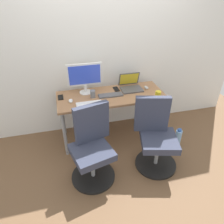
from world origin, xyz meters
TOP-DOWN VIEW (x-y plane):
  - ground_plane at (0.00, 0.00)m, footprint 5.28×5.28m
  - back_wall at (0.00, 0.38)m, footprint 4.40×0.04m
  - desk at (0.00, 0.00)m, footprint 1.51×0.61m
  - office_chair_left at (-0.41, -0.69)m, footprint 0.54×0.54m
  - office_chair_right at (0.40, -0.69)m, footprint 0.54×0.54m
  - water_bottle_on_floor at (0.88, -0.49)m, footprint 0.09×0.09m
  - desktop_monitor at (-0.33, 0.16)m, footprint 0.48×0.18m
  - open_laptop at (0.33, 0.13)m, footprint 0.31×0.28m
  - keyboard_by_monitor at (-0.34, -0.18)m, footprint 0.34×0.12m
  - keyboard_by_laptop at (-0.01, -0.02)m, footprint 0.34×0.12m
  - mouse_by_monitor at (-0.57, -0.06)m, footprint 0.06×0.10m
  - mouse_by_laptop at (0.56, 0.07)m, footprint 0.06×0.10m
  - coffee_mug at (0.60, -0.23)m, footprint 0.08×0.08m
  - pen_cup at (-0.26, -0.01)m, footprint 0.07×0.07m
  - phone_near_monitor at (-0.69, 0.10)m, footprint 0.07×0.14m
  - phone_near_laptop at (0.12, 0.15)m, footprint 0.07×0.14m

SIDE VIEW (x-z plane):
  - ground_plane at x=0.00m, z-range 0.00..0.00m
  - water_bottle_on_floor at x=0.88m, z-range -0.01..0.30m
  - office_chair_left at x=-0.41m, z-range -0.05..0.89m
  - office_chair_right at x=0.40m, z-range -0.05..0.89m
  - desk at x=0.00m, z-range 0.29..1.01m
  - phone_near_monitor at x=-0.69m, z-range 0.72..0.73m
  - phone_near_laptop at x=0.12m, z-range 0.72..0.73m
  - keyboard_by_monitor at x=-0.34m, z-range 0.72..0.74m
  - keyboard_by_laptop at x=-0.01m, z-range 0.72..0.74m
  - mouse_by_monitor at x=-0.57m, z-range 0.72..0.76m
  - mouse_by_laptop at x=0.56m, z-range 0.72..0.76m
  - coffee_mug at x=0.60m, z-range 0.72..0.82m
  - pen_cup at x=-0.26m, z-range 0.72..0.83m
  - open_laptop at x=0.33m, z-range 0.67..0.89m
  - desktop_monitor at x=-0.33m, z-range 0.76..1.19m
  - back_wall at x=0.00m, z-range 0.00..2.60m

